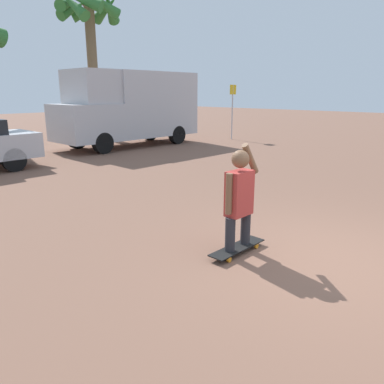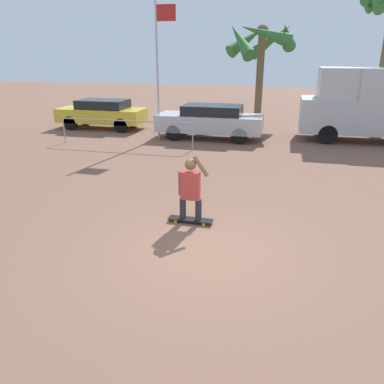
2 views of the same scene
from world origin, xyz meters
name	(u,v)px [view 2 (image 2 of 2)]	position (x,y,z in m)	size (l,w,h in m)	color
ground_plane	(207,251)	(0.00, 0.00, 0.00)	(80.00, 80.00, 0.00)	brown
skateboard	(191,219)	(-0.62, 1.19, 0.07)	(1.00, 0.25, 0.09)	black
person_skateboarder	(190,186)	(-0.62, 1.19, 0.86)	(0.68, 0.24, 1.47)	#28282D
camper_van	(381,103)	(5.11, 11.12, 1.64)	(6.14, 2.15, 3.03)	black
parked_car_silver	(210,121)	(-1.93, 10.02, 0.80)	(4.60, 1.74, 1.47)	black
parked_car_yellow	(102,113)	(-7.66, 11.11, 0.77)	(4.34, 1.70, 1.43)	black
palm_tree_center_background	(262,42)	(-0.20, 14.58, 4.13)	(3.74, 3.94, 5.23)	brown
flagpole	(159,61)	(-4.05, 9.52, 3.26)	(0.90, 0.12, 5.66)	#B7B7BC
plaza_railing_segment	(125,124)	(-4.94, 7.70, 0.93)	(5.61, 0.05, 1.08)	#99999E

